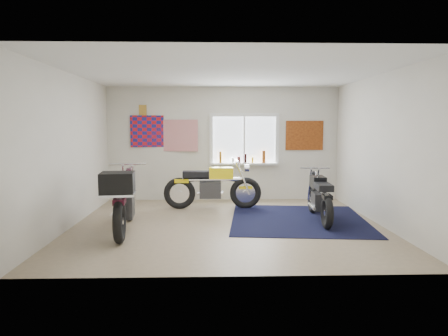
{
  "coord_description": "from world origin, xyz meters",
  "views": [
    {
      "loc": [
        -0.27,
        -7.06,
        1.77
      ],
      "look_at": [
        -0.04,
        0.4,
        0.99
      ],
      "focal_mm": 32.0,
      "sensor_mm": 36.0,
      "label": 1
    }
  ],
  "objects_px": {
    "maroon_tourer": "(123,199)",
    "navy_rug": "(298,219)",
    "black_chrome_bike": "(319,198)",
    "yellow_triumph": "(212,187)"
  },
  "relations": [
    {
      "from": "navy_rug",
      "to": "maroon_tourer",
      "type": "bearing_deg",
      "value": -164.33
    },
    {
      "from": "navy_rug",
      "to": "maroon_tourer",
      "type": "xyz_separation_m",
      "value": [
        -3.1,
        -0.87,
        0.57
      ]
    },
    {
      "from": "navy_rug",
      "to": "black_chrome_bike",
      "type": "xyz_separation_m",
      "value": [
        0.38,
        -0.06,
        0.42
      ]
    },
    {
      "from": "navy_rug",
      "to": "yellow_triumph",
      "type": "distance_m",
      "value": 2.02
    },
    {
      "from": "yellow_triumph",
      "to": "maroon_tourer",
      "type": "height_order",
      "value": "maroon_tourer"
    },
    {
      "from": "navy_rug",
      "to": "black_chrome_bike",
      "type": "height_order",
      "value": "black_chrome_bike"
    },
    {
      "from": "navy_rug",
      "to": "maroon_tourer",
      "type": "relative_size",
      "value": 1.19
    },
    {
      "from": "navy_rug",
      "to": "yellow_triumph",
      "type": "relative_size",
      "value": 1.24
    },
    {
      "from": "black_chrome_bike",
      "to": "maroon_tourer",
      "type": "distance_m",
      "value": 3.58
    },
    {
      "from": "maroon_tourer",
      "to": "navy_rug",
      "type": "bearing_deg",
      "value": -80.24
    }
  ]
}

